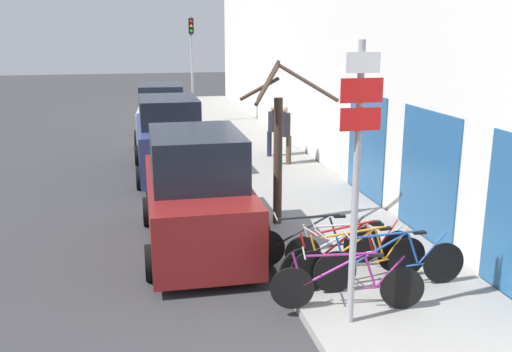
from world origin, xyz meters
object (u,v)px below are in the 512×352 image
object	(u,v)px
bicycle_0	(347,285)
bicycle_2	(360,261)
bicycle_3	(350,257)
parked_car_1	(169,140)
pedestrian_far	(284,130)
parked_car_0	(196,196)
bicycle_4	(352,249)
signpost	(357,170)
bicycle_5	(314,243)
street_tree	(278,146)
bicycle_1	(390,264)
parked_car_2	(162,116)
traffic_light	(192,55)
pedestrian_near	(274,127)

from	to	relation	value
bicycle_0	bicycle_2	bearing A→B (deg)	-21.79
bicycle_3	parked_car_1	bearing A→B (deg)	2.87
pedestrian_far	parked_car_0	bearing A→B (deg)	-107.75
bicycle_4	signpost	bearing A→B (deg)	166.92
bicycle_5	signpost	bearing A→B (deg)	-177.17
parked_car_1	signpost	bearing A→B (deg)	-79.18
street_tree	bicycle_3	bearing A→B (deg)	-81.34
bicycle_0	bicycle_5	world-z (taller)	bicycle_5
bicycle_1	bicycle_2	distance (m)	0.47
bicycle_2	street_tree	size ratio (longest dim) A/B	0.71
bicycle_0	pedestrian_far	world-z (taller)	pedestrian_far
signpost	parked_car_2	bearing A→B (deg)	96.93
street_tree	traffic_light	bearing A→B (deg)	91.26
signpost	parked_car_2	xyz separation A→B (m)	(-1.77, 14.57, -1.36)
bicycle_5	parked_car_1	xyz separation A→B (m)	(-1.96, 7.42, 0.49)
parked_car_0	parked_car_1	distance (m)	5.76
street_tree	parked_car_2	bearing A→B (deg)	99.81
bicycle_5	traffic_light	distance (m)	16.07
bicycle_5	bicycle_2	bearing A→B (deg)	-146.80
bicycle_2	traffic_light	world-z (taller)	traffic_light
bicycle_1	bicycle_5	size ratio (longest dim) A/B	1.06
bicycle_3	pedestrian_far	distance (m)	8.25
bicycle_1	traffic_light	distance (m)	17.22
parked_car_1	parked_car_0	bearing A→B (deg)	-88.92
parked_car_2	bicycle_3	bearing A→B (deg)	-76.66
bicycle_0	traffic_light	size ratio (longest dim) A/B	0.49
bicycle_0	bicycle_4	distance (m)	1.42
bicycle_2	traffic_light	distance (m)	16.98
pedestrian_near	pedestrian_far	size ratio (longest dim) A/B	0.93
bicycle_1	parked_car_1	distance (m)	9.01
pedestrian_near	bicycle_3	bearing A→B (deg)	-95.64
bicycle_0	parked_car_2	distance (m)	14.32
traffic_light	bicycle_4	bearing A→B (deg)	-86.65
bicycle_2	bicycle_5	distance (m)	1.01
bicycle_4	street_tree	distance (m)	2.92
parked_car_0	bicycle_2	bearing A→B (deg)	-47.66
bicycle_5	parked_car_2	xyz separation A→B (m)	(-1.89, 12.56, 0.43)
bicycle_5	parked_car_2	world-z (taller)	parked_car_2
street_tree	traffic_light	xyz separation A→B (m)	(-0.30, 13.67, 1.23)
pedestrian_far	traffic_light	distance (m)	8.85
bicycle_4	bicycle_5	world-z (taller)	bicycle_5
bicycle_1	traffic_light	world-z (taller)	traffic_light
bicycle_4	parked_car_2	world-z (taller)	parked_car_2
bicycle_4	bicycle_5	xyz separation A→B (m)	(-0.55, 0.34, 0.02)
bicycle_4	bicycle_1	bearing A→B (deg)	-148.48
bicycle_5	traffic_light	xyz separation A→B (m)	(-0.40, 15.87, 2.49)
signpost	traffic_light	xyz separation A→B (m)	(-0.28, 17.88, 0.70)
pedestrian_far	bicycle_0	bearing A→B (deg)	-87.41
bicycle_3	parked_car_2	size ratio (longest dim) A/B	0.57
pedestrian_near	bicycle_0	bearing A→B (deg)	-97.20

